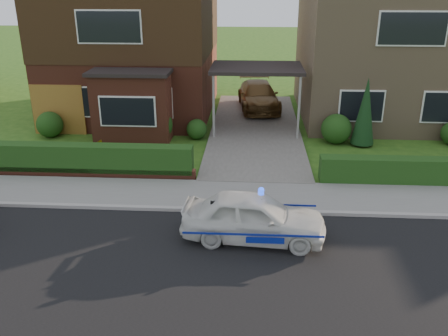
{
  "coord_description": "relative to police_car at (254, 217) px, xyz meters",
  "views": [
    {
      "loc": [
        -0.15,
        -8.88,
        6.11
      ],
      "look_at": [
        -0.91,
        3.5,
        1.17
      ],
      "focal_mm": 38.0,
      "sensor_mm": 36.0,
      "label": 1
    }
  ],
  "objects": [
    {
      "name": "ground",
      "position": [
        0.06,
        -1.63,
        -0.61
      ],
      "size": [
        120.0,
        120.0,
        0.0
      ],
      "primitive_type": "plane",
      "color": "#285416",
      "rests_on": "ground"
    },
    {
      "name": "road",
      "position": [
        0.06,
        -1.63,
        -0.61
      ],
      "size": [
        60.0,
        6.0,
        0.02
      ],
      "primitive_type": "cube",
      "color": "black",
      "rests_on": "ground"
    },
    {
      "name": "kerb",
      "position": [
        0.06,
        1.42,
        -0.55
      ],
      "size": [
        60.0,
        0.16,
        0.12
      ],
      "primitive_type": "cube",
      "color": "#9E9993",
      "rests_on": "ground"
    },
    {
      "name": "sidewalk",
      "position": [
        0.06,
        2.47,
        -0.56
      ],
      "size": [
        60.0,
        2.0,
        0.1
      ],
      "primitive_type": "cube",
      "color": "slate",
      "rests_on": "ground"
    },
    {
      "name": "driveway",
      "position": [
        0.06,
        9.37,
        -0.55
      ],
      "size": [
        3.8,
        12.0,
        0.12
      ],
      "primitive_type": "cube",
      "color": "#666059",
      "rests_on": "ground"
    },
    {
      "name": "house_left",
      "position": [
        -5.72,
        12.27,
        3.2
      ],
      "size": [
        7.5,
        9.53,
        7.25
      ],
      "color": "brown",
      "rests_on": "ground"
    },
    {
      "name": "house_right",
      "position": [
        5.86,
        12.36,
        3.05
      ],
      "size": [
        7.5,
        8.06,
        7.25
      ],
      "color": "#9E8260",
      "rests_on": "ground"
    },
    {
      "name": "carport_link",
      "position": [
        0.06,
        9.32,
        2.05
      ],
      "size": [
        3.8,
        3.0,
        2.77
      ],
      "color": "black",
      "rests_on": "ground"
    },
    {
      "name": "garage_door",
      "position": [
        -8.19,
        8.33,
        0.44
      ],
      "size": [
        2.2,
        0.1,
        2.1
      ],
      "primitive_type": "cube",
      "color": "brown",
      "rests_on": "ground"
    },
    {
      "name": "dwarf_wall",
      "position": [
        -5.74,
        3.67,
        -0.43
      ],
      "size": [
        7.7,
        0.25,
        0.36
      ],
      "primitive_type": "cube",
      "color": "brown",
      "rests_on": "ground"
    },
    {
      "name": "hedge_left",
      "position": [
        -5.74,
        3.82,
        -0.61
      ],
      "size": [
        7.5,
        0.55,
        0.9
      ],
      "primitive_type": "cube",
      "color": "#133C13",
      "rests_on": "ground"
    },
    {
      "name": "hedge_right",
      "position": [
        5.86,
        3.72,
        -0.61
      ],
      "size": [
        7.5,
        0.55,
        0.8
      ],
      "primitive_type": "cube",
      "color": "#133C13",
      "rests_on": "ground"
    },
    {
      "name": "shrub_left_far",
      "position": [
        -8.44,
        7.87,
        -0.07
      ],
      "size": [
        1.08,
        1.08,
        1.08
      ],
      "primitive_type": "sphere",
      "color": "#133C13",
      "rests_on": "ground"
    },
    {
      "name": "shrub_left_mid",
      "position": [
        -3.94,
        7.67,
        0.05
      ],
      "size": [
        1.32,
        1.32,
        1.32
      ],
      "primitive_type": "sphere",
      "color": "#133C13",
      "rests_on": "ground"
    },
    {
      "name": "shrub_left_near",
      "position": [
        -2.34,
        7.97,
        -0.19
      ],
      "size": [
        0.84,
        0.84,
        0.84
      ],
      "primitive_type": "sphere",
      "color": "#133C13",
      "rests_on": "ground"
    },
    {
      "name": "shrub_right_near",
      "position": [
        3.26,
        7.77,
        -0.01
      ],
      "size": [
        1.2,
        1.2,
        1.2
      ],
      "primitive_type": "sphere",
      "color": "#133C13",
      "rests_on": "ground"
    },
    {
      "name": "conifer_a",
      "position": [
        4.26,
        7.57,
        0.69
      ],
      "size": [
        0.9,
        0.9,
        2.6
      ],
      "primitive_type": "cone",
      "color": "black",
      "rests_on": "ground"
    },
    {
      "name": "police_car",
      "position": [
        0.0,
        0.0,
        0.0
      ],
      "size": [
        3.29,
        3.68,
        1.38
      ],
      "rotation": [
        0.0,
        0.0,
        1.49
      ],
      "color": "silver",
      "rests_on": "ground"
    },
    {
      "name": "driveway_car",
      "position": [
        0.21,
        12.66,
        0.16
      ],
      "size": [
        2.28,
        4.62,
        1.29
      ],
      "primitive_type": "imported",
      "rotation": [
        0.0,
        0.0,
        0.11
      ],
      "color": "brown",
      "rests_on": "driveway"
    },
    {
      "name": "potted_plant_a",
      "position": [
        -7.83,
        4.37,
        -0.2
      ],
      "size": [
        0.5,
        0.4,
        0.82
      ],
      "primitive_type": "imported",
      "rotation": [
        0.0,
        0.0,
        -0.29
      ],
      "color": "gray",
      "rests_on": "ground"
    },
    {
      "name": "potted_plant_b",
      "position": [
        -5.7,
        5.53,
        -0.26
      ],
      "size": [
        0.49,
        0.47,
        0.69
      ],
      "primitive_type": "imported",
      "rotation": [
        0.0,
        0.0,
        0.58
      ],
      "color": "gray",
      "rests_on": "ground"
    },
    {
      "name": "potted_plant_c",
      "position": [
        -3.29,
        4.37,
        -0.2
      ],
      "size": [
        0.6,
        0.6,
        0.82
      ],
      "primitive_type": "imported",
      "rotation": [
        0.0,
        0.0,
        1.16
      ],
      "color": "gray",
      "rests_on": "ground"
    }
  ]
}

